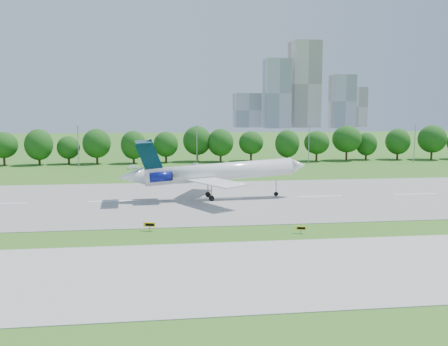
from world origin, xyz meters
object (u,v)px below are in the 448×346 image
Objects in this scene: airliner at (210,172)px; service_vehicle_b at (196,165)px; service_vehicle_a at (134,167)px; taxi_sign_left at (150,225)px.

airliner reaches higher than service_vehicle_b.
service_vehicle_b reaches higher than service_vehicle_a.
service_vehicle_a is (-5.99, 75.15, -0.32)m from taxi_sign_left.
taxi_sign_left reaches higher than service_vehicle_a.
airliner is 21.30× the size of taxi_sign_left.
service_vehicle_b is at bearing -103.25° from service_vehicle_a.
taxi_sign_left is (-11.03, -23.66, -4.44)m from airliner.
service_vehicle_a is at bearing 104.44° from airliner.
taxi_sign_left is 0.47× the size of service_vehicle_b.
airliner is 54.44m from service_vehicle_a.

